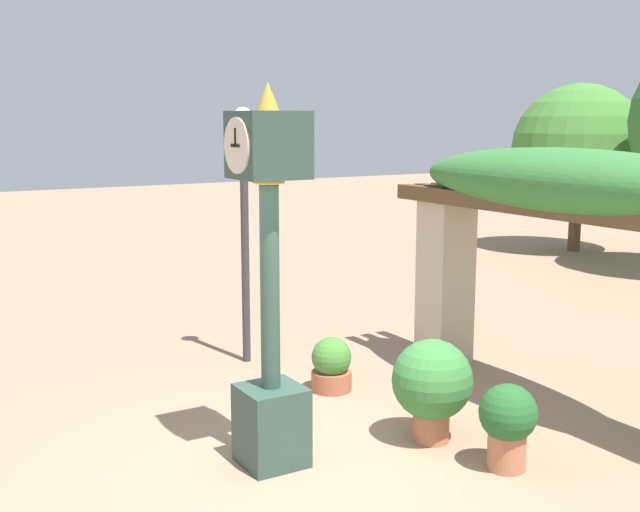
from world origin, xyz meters
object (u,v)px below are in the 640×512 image
(potted_plant_near_left, at_px, (331,365))
(lamp_post, at_px, (244,206))
(potted_plant_near_right, at_px, (508,421))
(potted_plant_far_left, at_px, (432,383))
(pedestal_clock, at_px, (270,291))

(potted_plant_near_left, distance_m, lamp_post, 2.28)
(potted_plant_near_left, relative_size, potted_plant_near_right, 0.80)
(potted_plant_far_left, relative_size, lamp_post, 0.31)
(pedestal_clock, height_order, lamp_post, pedestal_clock)
(potted_plant_near_right, xyz_separation_m, lamp_post, (-4.04, -0.57, 1.54))
(potted_plant_near_right, xyz_separation_m, potted_plant_far_left, (-0.83, -0.17, 0.13))
(lamp_post, bearing_deg, potted_plant_near_right, 7.98)
(potted_plant_far_left, bearing_deg, potted_plant_near_left, -178.09)
(pedestal_clock, bearing_deg, lamp_post, 158.42)
(potted_plant_far_left, bearing_deg, pedestal_clock, -101.89)
(potted_plant_near_left, bearing_deg, lamp_post, -167.39)
(potted_plant_near_left, height_order, potted_plant_near_right, potted_plant_near_right)
(potted_plant_near_left, distance_m, potted_plant_near_right, 2.56)
(potted_plant_far_left, xyz_separation_m, lamp_post, (-3.21, -0.39, 1.41))
(pedestal_clock, distance_m, potted_plant_near_right, 2.35)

